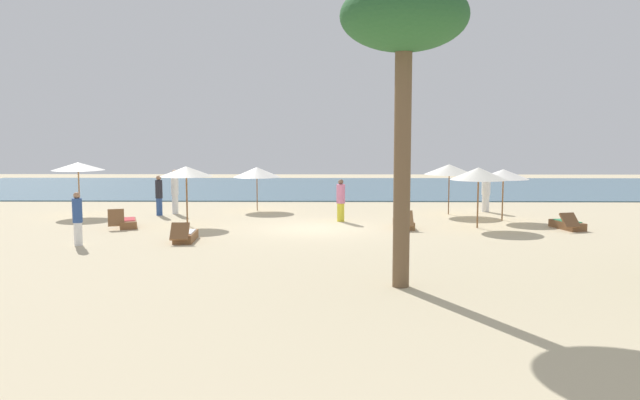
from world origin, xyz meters
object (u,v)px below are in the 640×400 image
Objects in this scene: umbrella_4 at (78,166)px; umbrella_5 at (257,172)px; umbrella_0 at (503,174)px; person_0 at (175,191)px; umbrella_3 at (479,174)px; palm_1 at (404,25)px; lounger_1 at (185,236)px; umbrella_2 at (449,169)px; person_3 at (78,218)px; umbrella_1 at (186,171)px; person_4 at (486,192)px; person_2 at (159,195)px; person_1 at (341,200)px; lounger_2 at (127,223)px; lounger_0 at (568,224)px; lounger_3 at (404,223)px.

umbrella_4 reaches higher than umbrella_5.
umbrella_0 reaches higher than person_0.
umbrella_0 is 0.92× the size of umbrella_3.
lounger_1 is at bearing 135.88° from palm_1.
umbrella_2 is at bearing -8.71° from umbrella_5.
person_3 reaches higher than lounger_1.
person_4 is (12.35, 4.30, -1.18)m from umbrella_1.
lounger_1 is at bearing -68.71° from person_2.
umbrella_2 is 1.29× the size of person_1.
lounger_1 is at bearing -46.67° from lounger_2.
umbrella_4 reaches higher than lounger_1.
umbrella_1 is 1.31× the size of lounger_1.
umbrella_3 reaches higher than person_3.
umbrella_5 is (2.15, 4.67, -0.32)m from umbrella_1.
person_1 is at bearing -17.83° from person_0.
palm_1 is (-7.09, -8.87, 5.73)m from lounger_0.
lounger_2 is 15.29m from person_4.
umbrella_3 is at bearing 175.36° from lounger_0.
umbrella_4 reaches higher than umbrella_2.
umbrella_0 is 13.03m from palm_1.
umbrella_1 is 1.34× the size of person_1.
umbrella_0 is at bearing -17.18° from umbrella_5.
palm_1 reaches higher than lounger_0.
person_4 is at bearing 5.60° from person_2.
lounger_3 is (-5.95, 0.22, 0.00)m from lounger_0.
person_0 reaches higher than lounger_1.
person_2 is at bearing 166.89° from lounger_0.
person_1 reaches higher than lounger_1.
umbrella_3 is 1.33× the size of lounger_3.
umbrella_2 is at bearing 2.21° from person_2.
umbrella_4 is (-15.76, -0.45, 0.14)m from umbrella_2.
person_3 is (-13.35, -3.85, -1.16)m from umbrella_3.
lounger_2 reaches higher than lounger_1.
person_1 is at bearing 161.24° from umbrella_3.
lounger_2 is at bearing -95.59° from person_2.
lounger_3 reaches higher than lounger_0.
person_3 is 0.96× the size of person_4.
lounger_0 is (3.57, -4.19, -1.77)m from umbrella_2.
person_2 reaches higher than person_1.
lounger_3 is at bearing -179.22° from umbrella_3.
umbrella_1 is at bearing -172.96° from umbrella_0.
lounger_0 is (11.95, -5.47, -1.56)m from umbrella_5.
umbrella_1 is 8.39m from lounger_3.
lounger_0 is (19.33, -3.73, -1.91)m from umbrella_4.
umbrella_1 reaches higher than lounger_1.
person_1 is (-6.49, -0.35, -1.02)m from umbrella_0.
person_3 is at bearing -98.74° from person_0.
person_0 is (0.88, 3.97, 0.81)m from lounger_2.
person_2 reaches higher than lounger_2.
umbrella_5 is at bearing 138.83° from lounger_3.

